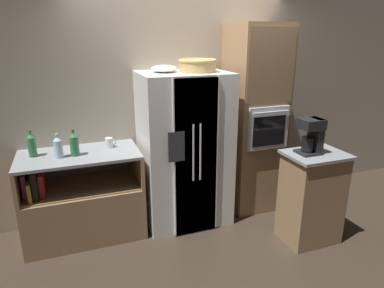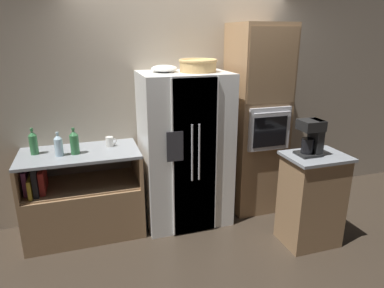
{
  "view_description": "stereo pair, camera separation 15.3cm",
  "coord_description": "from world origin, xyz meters",
  "px_view_note": "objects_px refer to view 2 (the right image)",
  "views": [
    {
      "loc": [
        -1.3,
        -3.38,
        2.09
      ],
      "look_at": [
        -0.06,
        -0.02,
        0.94
      ],
      "focal_mm": 32.0,
      "sensor_mm": 36.0,
      "label": 1
    },
    {
      "loc": [
        -1.15,
        -3.43,
        2.09
      ],
      "look_at": [
        -0.06,
        -0.02,
        0.94
      ],
      "focal_mm": 32.0,
      "sensor_mm": 36.0,
      "label": 2
    }
  ],
  "objects_px": {
    "bottle_wide": "(33,143)",
    "coffee_maker": "(312,136)",
    "wicker_basket": "(198,65)",
    "bottle_short": "(59,145)",
    "fruit_bowl": "(164,69)",
    "bottle_tall": "(74,142)",
    "wall_oven": "(256,120)",
    "refrigerator": "(185,149)",
    "mug": "(110,142)"
  },
  "relations": [
    {
      "from": "bottle_wide",
      "to": "coffee_maker",
      "type": "distance_m",
      "value": 2.76
    },
    {
      "from": "wicker_basket",
      "to": "bottle_short",
      "type": "relative_size",
      "value": 1.66
    },
    {
      "from": "fruit_bowl",
      "to": "bottle_tall",
      "type": "relative_size",
      "value": 1.01
    },
    {
      "from": "bottle_wide",
      "to": "coffee_maker",
      "type": "xyz_separation_m",
      "value": [
        2.58,
        -0.95,
        0.1
      ]
    },
    {
      "from": "bottle_tall",
      "to": "bottle_short",
      "type": "height_order",
      "value": "bottle_tall"
    },
    {
      "from": "fruit_bowl",
      "to": "bottle_wide",
      "type": "height_order",
      "value": "fruit_bowl"
    },
    {
      "from": "wall_oven",
      "to": "wicker_basket",
      "type": "height_order",
      "value": "wall_oven"
    },
    {
      "from": "refrigerator",
      "to": "coffee_maker",
      "type": "distance_m",
      "value": 1.36
    },
    {
      "from": "coffee_maker",
      "to": "bottle_short",
      "type": "bearing_deg",
      "value": 160.57
    },
    {
      "from": "refrigerator",
      "to": "bottle_tall",
      "type": "height_order",
      "value": "refrigerator"
    },
    {
      "from": "bottle_tall",
      "to": "bottle_wide",
      "type": "distance_m",
      "value": 0.41
    },
    {
      "from": "wall_oven",
      "to": "bottle_wide",
      "type": "height_order",
      "value": "wall_oven"
    },
    {
      "from": "mug",
      "to": "bottle_tall",
      "type": "bearing_deg",
      "value": -158.57
    },
    {
      "from": "wicker_basket",
      "to": "fruit_bowl",
      "type": "bearing_deg",
      "value": 166.33
    },
    {
      "from": "wall_oven",
      "to": "coffee_maker",
      "type": "relative_size",
      "value": 6.31
    },
    {
      "from": "fruit_bowl",
      "to": "mug",
      "type": "xyz_separation_m",
      "value": [
        -0.61,
        0.07,
        -0.76
      ]
    },
    {
      "from": "refrigerator",
      "to": "wall_oven",
      "type": "height_order",
      "value": "wall_oven"
    },
    {
      "from": "mug",
      "to": "fruit_bowl",
      "type": "bearing_deg",
      "value": -6.49
    },
    {
      "from": "fruit_bowl",
      "to": "wall_oven",
      "type": "bearing_deg",
      "value": -0.31
    },
    {
      "from": "bottle_tall",
      "to": "bottle_short",
      "type": "bearing_deg",
      "value": -175.73
    },
    {
      "from": "refrigerator",
      "to": "mug",
      "type": "xyz_separation_m",
      "value": [
        -0.81,
        0.13,
        0.13
      ]
    },
    {
      "from": "fruit_bowl",
      "to": "coffee_maker",
      "type": "xyz_separation_m",
      "value": [
        1.23,
        -0.91,
        -0.59
      ]
    },
    {
      "from": "wicker_basket",
      "to": "bottle_tall",
      "type": "relative_size",
      "value": 1.49
    },
    {
      "from": "bottle_short",
      "to": "refrigerator",
      "type": "bearing_deg",
      "value": 0.9
    },
    {
      "from": "wall_oven",
      "to": "mug",
      "type": "relative_size",
      "value": 18.89
    },
    {
      "from": "wall_oven",
      "to": "bottle_short",
      "type": "bearing_deg",
      "value": -178.03
    },
    {
      "from": "refrigerator",
      "to": "bottle_tall",
      "type": "bearing_deg",
      "value": -179.54
    },
    {
      "from": "coffee_maker",
      "to": "wall_oven",
      "type": "bearing_deg",
      "value": 97.66
    },
    {
      "from": "bottle_wide",
      "to": "bottle_tall",
      "type": "bearing_deg",
      "value": -16.43
    },
    {
      "from": "refrigerator",
      "to": "bottle_tall",
      "type": "distance_m",
      "value": 1.18
    },
    {
      "from": "wicker_basket",
      "to": "coffee_maker",
      "type": "relative_size",
      "value": 1.15
    },
    {
      "from": "bottle_short",
      "to": "bottle_wide",
      "type": "relative_size",
      "value": 0.9
    },
    {
      "from": "mug",
      "to": "coffee_maker",
      "type": "xyz_separation_m",
      "value": [
        1.83,
        -0.98,
        0.17
      ]
    },
    {
      "from": "refrigerator",
      "to": "bottle_short",
      "type": "xyz_separation_m",
      "value": [
        -1.32,
        -0.02,
        0.19
      ]
    },
    {
      "from": "refrigerator",
      "to": "coffee_maker",
      "type": "bearing_deg",
      "value": -39.53
    },
    {
      "from": "bottle_short",
      "to": "fruit_bowl",
      "type": "bearing_deg",
      "value": 4.22
    },
    {
      "from": "coffee_maker",
      "to": "wicker_basket",
      "type": "bearing_deg",
      "value": 136.97
    },
    {
      "from": "refrigerator",
      "to": "mug",
      "type": "distance_m",
      "value": 0.83
    },
    {
      "from": "bottle_short",
      "to": "bottle_wide",
      "type": "height_order",
      "value": "bottle_wide"
    },
    {
      "from": "refrigerator",
      "to": "wall_oven",
      "type": "distance_m",
      "value": 0.94
    },
    {
      "from": "wicker_basket",
      "to": "bottle_tall",
      "type": "bearing_deg",
      "value": 179.45
    },
    {
      "from": "bottle_tall",
      "to": "coffee_maker",
      "type": "xyz_separation_m",
      "value": [
        2.19,
        -0.84,
        0.1
      ]
    },
    {
      "from": "refrigerator",
      "to": "wall_oven",
      "type": "xyz_separation_m",
      "value": [
        0.9,
        0.06,
        0.25
      ]
    },
    {
      "from": "fruit_bowl",
      "to": "bottle_tall",
      "type": "xyz_separation_m",
      "value": [
        -0.96,
        -0.07,
        -0.69
      ]
    },
    {
      "from": "wicker_basket",
      "to": "bottle_wide",
      "type": "xyz_separation_m",
      "value": [
        -1.7,
        0.13,
        -0.73
      ]
    },
    {
      "from": "fruit_bowl",
      "to": "bottle_short",
      "type": "distance_m",
      "value": 1.32
    },
    {
      "from": "wall_oven",
      "to": "coffee_maker",
      "type": "height_order",
      "value": "wall_oven"
    },
    {
      "from": "bottle_wide",
      "to": "bottle_short",
      "type": "bearing_deg",
      "value": -27.68
    },
    {
      "from": "mug",
      "to": "bottle_wide",
      "type": "bearing_deg",
      "value": -178.15
    },
    {
      "from": "wicker_basket",
      "to": "bottle_wide",
      "type": "distance_m",
      "value": 1.85
    }
  ]
}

